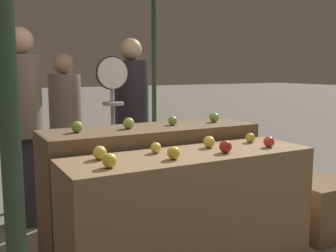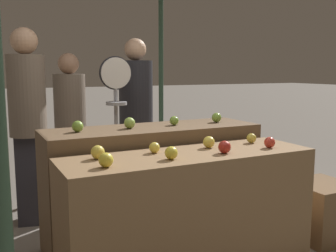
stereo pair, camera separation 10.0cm
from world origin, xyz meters
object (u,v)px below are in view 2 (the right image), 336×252
Objects in this scene: person_customer_left at (28,112)px; person_customer_right at (70,119)px; wooden_crate_side at (321,210)px; person_vendor_at_scale at (136,109)px; produce_scale at (116,100)px.

person_customer_right is at bearing -129.40° from person_customer_left.
person_customer_right is at bearing 134.64° from wooden_crate_side.
person_customer_right is 3.33× the size of wooden_crate_side.
person_vendor_at_scale is at bearing -171.66° from person_customer_right.
produce_scale is 0.98× the size of person_customer_right.
person_customer_right is 2.55m from wooden_crate_side.
produce_scale is at bearing 144.64° from person_customer_right.
person_vendor_at_scale is 0.69m from person_customer_right.
wooden_crate_side is at bearing 161.86° from person_customer_left.
person_customer_left reaches higher than produce_scale.
wooden_crate_side is at bearing 96.59° from person_vendor_at_scale.
person_customer_left reaches higher than person_customer_right.
person_customer_left is at bearing 56.21° from person_customer_right.
wooden_crate_side is (1.05, -1.60, -0.78)m from person_vendor_at_scale.
produce_scale is 0.50m from person_vendor_at_scale.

